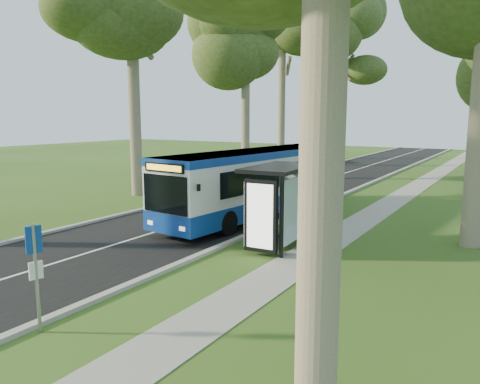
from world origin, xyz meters
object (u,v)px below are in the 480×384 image
Objects in this scene: bus_stop_sign at (36,265)px; car_white at (285,161)px; car_silver at (311,155)px; bus_shelter at (277,192)px; litter_bin at (310,214)px; bus at (257,183)px.

car_white is at bearing 121.89° from bus_stop_sign.
bus_stop_sign is at bearing -92.97° from car_white.
bus_shelter is at bearing -61.36° from car_silver.
bus_stop_sign is 12.45m from litter_bin.
litter_bin is at bearing -1.17° from bus.
car_white is 1.01× the size of car_silver.
bus_shelter is 31.29m from car_silver.
car_white is (-10.48, 22.18, -1.23)m from bus_shelter.
bus_stop_sign reaches higher than litter_bin.
car_white is at bearing 118.86° from litter_bin.
bus is 19.32m from car_white.
bus_stop_sign is 0.69× the size of bus_shelter.
bus_shelter is (1.45, 8.40, 0.54)m from bus_stop_sign.
bus_stop_sign is (1.78, -12.69, -0.10)m from bus.
bus_shelter is (3.23, -4.28, 0.44)m from bus.
car_silver is (-9.61, 37.64, -0.73)m from bus_stop_sign.
car_white reaches higher than litter_bin.
litter_bin is at bearing -80.55° from car_white.
car_silver is (-7.83, 24.95, -0.83)m from bus.
bus_stop_sign is 2.54× the size of litter_bin.
bus_stop_sign is 8.54m from bus_shelter.
litter_bin is 20.81m from car_white.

